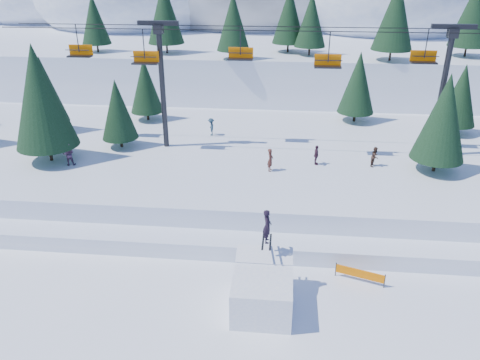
# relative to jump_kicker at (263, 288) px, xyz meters

# --- Properties ---
(ground) EXTENTS (160.00, 160.00, 0.00)m
(ground) POSITION_rel_jump_kicker_xyz_m (-0.22, -1.18, -1.19)
(ground) COLOR white
(ground) RESTS_ON ground
(mid_shelf) EXTENTS (70.00, 22.00, 2.50)m
(mid_shelf) POSITION_rel_jump_kicker_xyz_m (-0.22, 16.82, 0.06)
(mid_shelf) COLOR white
(mid_shelf) RESTS_ON ground
(berm) EXTENTS (70.00, 6.00, 1.10)m
(berm) POSITION_rel_jump_kicker_xyz_m (-0.22, 6.82, -0.64)
(berm) COLOR white
(berm) RESTS_ON ground
(mountain_ridge) EXTENTS (119.00, 60.96, 26.46)m
(mountain_ridge) POSITION_rel_jump_kicker_xyz_m (-5.30, 72.19, 8.45)
(mountain_ridge) COLOR white
(mountain_ridge) RESTS_ON ground
(jump_kicker) EXTENTS (3.11, 4.34, 5.10)m
(jump_kicker) POSITION_rel_jump_kicker_xyz_m (0.00, 0.00, 0.00)
(jump_kicker) COLOR white
(jump_kicker) RESTS_ON ground
(chairlift) EXTENTS (46.00, 3.21, 10.28)m
(chairlift) POSITION_rel_jump_kicker_xyz_m (1.46, 16.87, 8.13)
(chairlift) COLOR black
(chairlift) RESTS_ON mid_shelf
(conifer_stand) EXTENTS (63.36, 16.71, 9.90)m
(conifer_stand) POSITION_rel_jump_kicker_xyz_m (5.16, 17.33, 5.77)
(conifer_stand) COLOR black
(conifer_stand) RESTS_ON mid_shelf
(distant_skiers) EXTENTS (30.49, 8.92, 1.80)m
(distant_skiers) POSITION_rel_jump_kicker_xyz_m (-0.89, 15.52, 2.16)
(distant_skiers) COLOR #3A1F2D
(distant_skiers) RESTS_ON mid_shelf
(banner_near) EXTENTS (2.72, 0.94, 0.90)m
(banner_near) POSITION_rel_jump_kicker_xyz_m (5.49, 2.68, -0.65)
(banner_near) COLOR black
(banner_near) RESTS_ON ground
(banner_far) EXTENTS (2.76, 0.81, 0.90)m
(banner_far) POSITION_rel_jump_kicker_xyz_m (12.05, 4.93, -0.65)
(banner_far) COLOR black
(banner_far) RESTS_ON ground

